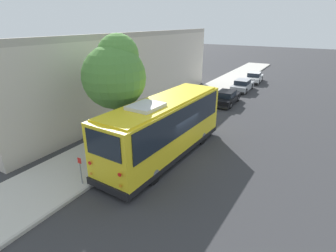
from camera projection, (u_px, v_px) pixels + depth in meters
ground_plane at (176, 155)px, 15.66m from camera, size 160.00×160.00×0.00m
sidewalk_slab at (124, 140)px, 17.49m from camera, size 80.00×3.82×0.15m
curb_strip at (148, 147)px, 16.56m from camera, size 80.00×0.14×0.15m
shuttle_bus at (164, 125)px, 14.91m from camera, size 9.64×2.93×3.62m
parked_sedan_black at (226, 98)px, 25.31m from camera, size 4.43×1.86×1.29m
parked_sedan_silver at (242, 86)px, 30.16m from camera, size 4.32×1.75×1.31m
parked_sedan_white at (254, 78)px, 34.49m from camera, size 4.35×2.00×1.31m
street_tree at (115, 73)px, 14.86m from camera, size 3.64×3.64×6.74m
sign_post_near at (81, 171)px, 12.42m from camera, size 0.06×0.22×1.40m
sign_post_far at (105, 157)px, 13.77m from camera, size 0.06×0.06×1.37m
fire_hydrant at (188, 110)px, 21.92m from camera, size 0.22×0.22×0.81m
building_backdrop at (118, 72)px, 24.20m from camera, size 25.53×6.03×6.69m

